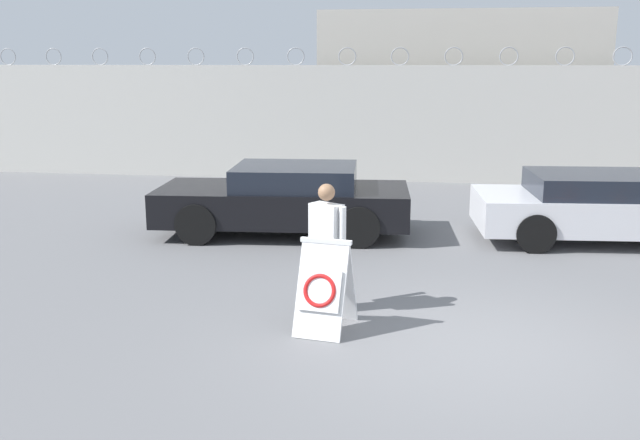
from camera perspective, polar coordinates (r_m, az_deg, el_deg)
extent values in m
plane|color=slate|center=(8.22, 12.20, -9.88)|extent=(90.00, 90.00, 0.00)
cube|color=beige|center=(18.82, 10.44, 7.51)|extent=(36.00, 0.30, 2.99)
torus|color=gray|center=(22.04, -23.69, 11.87)|extent=(0.47, 0.03, 0.47)
torus|color=gray|center=(21.36, -20.54, 12.14)|extent=(0.47, 0.03, 0.47)
torus|color=gray|center=(20.74, -17.19, 12.38)|extent=(0.47, 0.03, 0.47)
torus|color=gray|center=(20.20, -13.64, 12.59)|extent=(0.47, 0.03, 0.47)
torus|color=gray|center=(19.73, -9.91, 12.76)|extent=(0.47, 0.03, 0.47)
torus|color=gray|center=(19.35, -6.00, 12.88)|extent=(0.47, 0.03, 0.47)
torus|color=gray|center=(19.06, -1.96, 12.94)|extent=(0.47, 0.03, 0.47)
torus|color=gray|center=(18.86, 2.19, 12.94)|extent=(0.47, 0.03, 0.47)
torus|color=gray|center=(18.75, 6.41, 12.88)|extent=(0.47, 0.03, 0.47)
torus|color=gray|center=(18.75, 10.66, 12.74)|extent=(0.47, 0.03, 0.47)
torus|color=gray|center=(18.84, 14.87, 12.54)|extent=(0.47, 0.03, 0.47)
torus|color=gray|center=(19.02, 19.02, 12.28)|extent=(0.47, 0.03, 0.47)
torus|color=gray|center=(19.30, 23.06, 11.97)|extent=(0.47, 0.03, 0.47)
cube|color=#B2ADA3|center=(23.54, 10.77, 10.29)|extent=(7.88, 6.95, 4.47)
cube|color=white|center=(8.21, 0.07, -5.70)|extent=(0.63, 0.51, 1.06)
cube|color=white|center=(8.57, 0.88, -4.92)|extent=(0.63, 0.51, 1.06)
cube|color=white|center=(8.24, 0.49, -1.70)|extent=(0.61, 0.16, 0.05)
cube|color=white|center=(8.17, -0.01, -5.64)|extent=(0.51, 0.26, 0.46)
torus|color=red|center=(8.16, -0.04, -5.67)|extent=(0.41, 0.24, 0.38)
cylinder|color=black|center=(8.97, 0.95, -5.00)|extent=(0.15, 0.15, 0.78)
cylinder|color=black|center=(9.08, 0.07, -4.78)|extent=(0.15, 0.15, 0.78)
cube|color=silver|center=(8.84, 0.52, -0.61)|extent=(0.46, 0.40, 0.60)
sphere|color=#936B4C|center=(8.75, 0.52, 2.23)|extent=(0.21, 0.21, 0.21)
cylinder|color=silver|center=(8.68, 1.80, -0.78)|extent=(0.09, 0.09, 0.57)
cylinder|color=silver|center=(9.08, -0.31, -0.34)|extent=(0.25, 0.32, 0.56)
cylinder|color=black|center=(12.42, -9.88, -0.34)|extent=(0.73, 0.25, 0.72)
cylinder|color=black|center=(14.15, -8.12, 1.31)|extent=(0.73, 0.25, 0.72)
cylinder|color=black|center=(12.05, 3.13, -0.56)|extent=(0.73, 0.25, 0.72)
cylinder|color=black|center=(13.83, 3.29, 1.15)|extent=(0.73, 0.25, 0.72)
cube|color=black|center=(13.00, -2.95, 1.30)|extent=(4.65, 2.27, 0.61)
cube|color=black|center=(12.88, -1.98, 3.49)|extent=(2.29, 1.90, 0.40)
cylinder|color=black|center=(13.95, 15.29, 0.68)|extent=(0.67, 0.25, 0.65)
cylinder|color=black|center=(12.26, 16.86, -1.02)|extent=(0.67, 0.25, 0.65)
cube|color=silver|center=(13.42, 21.77, 0.64)|extent=(4.53, 2.23, 0.60)
cube|color=black|center=(13.27, 21.04, 2.70)|extent=(2.24, 1.86, 0.37)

